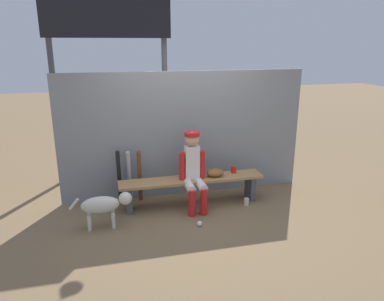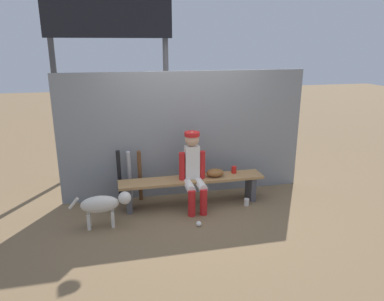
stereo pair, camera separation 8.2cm
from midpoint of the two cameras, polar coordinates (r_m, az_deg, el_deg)
The scene contains 13 objects.
ground_plane at distance 5.72m, azimuth -0.41°, elevation -8.60°, with size 30.00×30.00×0.00m, color brown.
chainlink_fence at distance 5.80m, azimuth -1.50°, elevation 2.52°, with size 4.02×0.03×2.05m, color gray.
dugout_bench at distance 5.58m, azimuth -0.42°, elevation -5.42°, with size 2.26×0.36×0.44m.
player_seated at distance 5.37m, azimuth -0.18°, elevation -2.91°, with size 0.41×0.55×1.18m.
baseball_glove at distance 5.61m, azimuth 3.29°, elevation -3.55°, with size 0.28×0.20×0.12m, color brown.
bat_wood_dark at distance 5.71m, azimuth -8.79°, elevation -4.10°, with size 0.06×0.06×0.87m, color brown.
bat_aluminum_silver at distance 5.77m, azimuth -10.40°, elevation -4.05°, with size 0.06×0.06×0.85m, color #B7B7BC.
bat_aluminum_black at distance 5.70m, azimuth -11.99°, elevation -4.23°, with size 0.06×0.06×0.88m, color black.
baseball at distance 5.07m, azimuth 0.75°, elevation -11.65°, with size 0.07×0.07×0.07m, color white.
cup_on_ground at distance 5.73m, azimuth 8.30°, elevation -8.12°, with size 0.08×0.08×0.11m, color silver.
cup_on_bench at distance 5.79m, azimuth 6.29°, elevation -3.05°, with size 0.08×0.08×0.11m, color red.
scoreboard at distance 6.54m, azimuth -13.18°, elevation 17.96°, with size 2.44×0.27×3.70m.
dog at distance 5.07m, azimuth -14.29°, elevation -8.42°, with size 0.84×0.20×0.49m.
Camera 1 is at (-1.23, -5.02, 2.45)m, focal length 33.27 mm.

